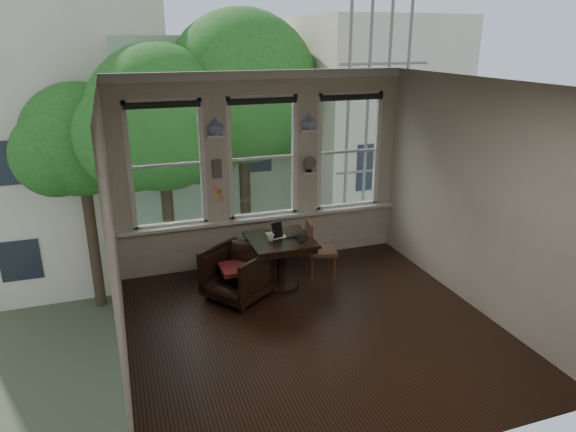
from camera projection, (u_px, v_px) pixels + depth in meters
name	position (u px, v px, depth m)	size (l,w,h in m)	color
ground	(314.00, 328.00, 6.46)	(4.50, 4.50, 0.00)	black
ceiling	(319.00, 83.00, 5.47)	(4.50, 4.50, 0.00)	silver
wall_back	(262.00, 170.00, 7.97)	(4.50, 4.50, 0.00)	beige
wall_front	(425.00, 306.00, 3.96)	(4.50, 4.50, 0.00)	beige
wall_left	(113.00, 239.00, 5.28)	(4.50, 4.50, 0.00)	beige
wall_right	(477.00, 197.00, 6.65)	(4.50, 4.50, 0.00)	beige
window_left	(166.00, 165.00, 7.46)	(1.10, 0.12, 1.90)	white
window_center	(262.00, 158.00, 7.91)	(1.10, 0.12, 1.90)	white
window_right	(348.00, 151.00, 8.35)	(1.10, 0.12, 1.90)	white
shelf_left	(216.00, 136.00, 7.46)	(0.26, 0.16, 0.03)	white
shelf_right	(309.00, 130.00, 7.91)	(0.26, 0.16, 0.03)	white
intercom	(217.00, 169.00, 7.66)	(0.14, 0.06, 0.28)	#59544F
sticky_notes	(218.00, 191.00, 7.78)	(0.16, 0.01, 0.24)	pink
desk_fan	(309.00, 167.00, 8.08)	(0.20, 0.20, 0.24)	#59544F
vase_left	(215.00, 126.00, 7.42)	(0.24, 0.24, 0.25)	white
vase_right	(309.00, 121.00, 7.86)	(0.24, 0.24, 0.25)	white
table	(280.00, 262.00, 7.42)	(0.90, 0.90, 0.75)	black
armchair_left	(237.00, 274.00, 7.09)	(0.78, 0.80, 0.73)	black
cushion_red	(237.00, 268.00, 7.06)	(0.45, 0.45, 0.06)	maroon
side_chair_right	(321.00, 250.00, 7.64)	(0.42, 0.42, 0.92)	#4C271B
laptop	(297.00, 237.00, 7.31)	(0.29, 0.19, 0.02)	black
mug	(270.00, 238.00, 7.20)	(0.10, 0.10, 0.10)	white
drinking_glass	(301.00, 239.00, 7.14)	(0.12, 0.12, 0.10)	white
tablet	(277.00, 230.00, 7.31)	(0.16, 0.02, 0.22)	black
papers	(276.00, 235.00, 7.42)	(0.22, 0.30, 0.00)	silver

